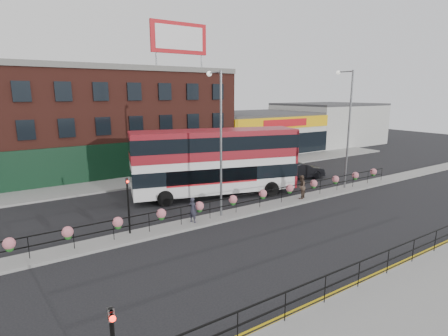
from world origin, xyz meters
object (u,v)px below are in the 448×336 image
car (300,170)px  pedestrian_b (301,187)px  double_decker_bus (216,156)px  lamp_column_east (347,119)px  pedestrian_a (193,210)px  lamp_column_west (219,132)px

car → pedestrian_b: (-4.91, -4.99, 0.27)m
double_decker_bus → car: bearing=2.8°
pedestrian_b → lamp_column_east: size_ratio=0.19×
pedestrian_b → car: bearing=-163.3°
pedestrian_a → pedestrian_b: pedestrian_b is taller
pedestrian_a → pedestrian_b: size_ratio=0.89×
pedestrian_b → lamp_column_west: size_ratio=0.20×
pedestrian_b → lamp_column_west: bearing=-31.6°
double_decker_bus → pedestrian_b: (4.64, -4.52, -2.12)m
double_decker_bus → pedestrian_b: 6.82m
pedestrian_b → pedestrian_a: bearing=-29.0°
pedestrian_b → lamp_column_west: 8.30m
lamp_column_east → double_decker_bus: bearing=157.8°
pedestrian_a → lamp_column_west: size_ratio=0.17×
pedestrian_a → car: bearing=-94.8°
lamp_column_east → lamp_column_west: bearing=-179.4°
lamp_column_west → lamp_column_east: (12.30, 0.12, 0.27)m
lamp_column_west → lamp_column_east: 12.30m
double_decker_bus → car: double_decker_bus is taller
car → lamp_column_west: size_ratio=0.54×
double_decker_bus → lamp_column_west: lamp_column_west is taller
pedestrian_a → pedestrian_b: (9.07, -0.04, 0.10)m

